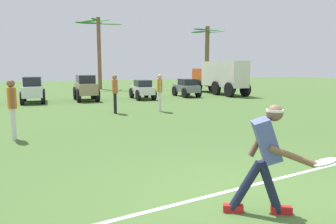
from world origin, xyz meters
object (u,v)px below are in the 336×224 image
parked_car_slot_d (86,87)px  palm_tree_left_of_centre (207,52)px  teammate_midfield (115,90)px  parked_car_slot_e (142,89)px  frisbee_thrower (265,153)px  palm_tree_far_left (99,45)px  teammate_near_sideline (12,104)px  parked_car_slot_f (186,87)px  box_truck (219,76)px  parked_car_slot_c (33,89)px  frisbee_in_flight (324,162)px  teammate_deep (160,89)px

parked_car_slot_d → palm_tree_left_of_centre: bearing=33.9°
teammate_midfield → parked_car_slot_e: bearing=60.2°
frisbee_thrower → palm_tree_left_of_centre: size_ratio=0.26×
palm_tree_far_left → palm_tree_left_of_centre: bearing=-0.8°
frisbee_thrower → teammate_near_sideline: size_ratio=0.92×
teammate_midfield → parked_car_slot_f: 7.97m
parked_car_slot_e → box_truck: size_ratio=0.38×
box_truck → palm_tree_left_of_centre: bearing=65.9°
teammate_near_sideline → palm_tree_left_of_centre: 23.64m
frisbee_thrower → parked_car_slot_c: size_ratio=0.58×
parked_car_slot_e → palm_tree_far_left: size_ratio=0.39×
frisbee_in_flight → teammate_midfield: size_ratio=0.25×
box_truck → parked_car_slot_f: bearing=-164.2°
teammate_midfield → parked_car_slot_c: 6.26m
parked_car_slot_f → palm_tree_far_left: palm_tree_far_left is taller
teammate_midfield → frisbee_in_flight: bearing=-90.0°
parked_car_slot_c → parked_car_slot_e: parked_car_slot_c is taller
parked_car_slot_e → parked_car_slot_d: bearing=171.7°
parked_car_slot_d → parked_car_slot_f: size_ratio=1.07×
parked_car_slot_f → teammate_near_sideline: bearing=-136.6°
teammate_near_sideline → teammate_midfield: 5.09m
teammate_near_sideline → teammate_deep: same height
box_truck → palm_tree_left_of_centre: (3.43, 7.65, 1.92)m
parked_car_slot_d → palm_tree_left_of_centre: 15.20m
frisbee_in_flight → teammate_deep: bearing=79.5°
frisbee_in_flight → teammate_near_sideline: bearing=119.0°
frisbee_thrower → box_truck: (9.24, 15.82, 0.43)m
box_truck → palm_tree_far_left: bearing=129.8°
teammate_near_sideline → frisbee_in_flight: bearing=-61.0°
palm_tree_far_left → teammate_near_sideline: bearing=-108.4°
parked_car_slot_c → palm_tree_left_of_centre: bearing=28.8°
teammate_near_sideline → palm_tree_left_of_centre: (15.80, 17.45, 2.22)m
teammate_deep → parked_car_slot_c: size_ratio=0.64×
frisbee_thrower → palm_tree_far_left: 23.93m
parked_car_slot_e → parked_car_slot_f: size_ratio=1.01×
parked_car_slot_e → parked_car_slot_f: bearing=6.7°
parked_car_slot_d → palm_tree_far_left: palm_tree_far_left is taller
teammate_deep → parked_car_slot_f: bearing=54.2°
parked_car_slot_f → box_truck: bearing=15.8°
teammate_midfield → palm_tree_left_of_centre: bearing=48.6°
parked_car_slot_e → palm_tree_far_left: 9.46m
teammate_deep → parked_car_slot_c: 7.48m
box_truck → palm_tree_far_left: (-6.50, 7.79, 2.30)m
teammate_midfield → palm_tree_far_left: palm_tree_far_left is taller
parked_car_slot_d → palm_tree_left_of_centre: size_ratio=0.43×
teammate_deep → parked_car_slot_c: bearing=129.9°
teammate_midfield → teammate_deep: same height
parked_car_slot_c → box_truck: box_truck is taller
teammate_near_sideline → teammate_midfield: (3.60, 3.60, 0.00)m
parked_car_slot_d → box_truck: size_ratio=0.40×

